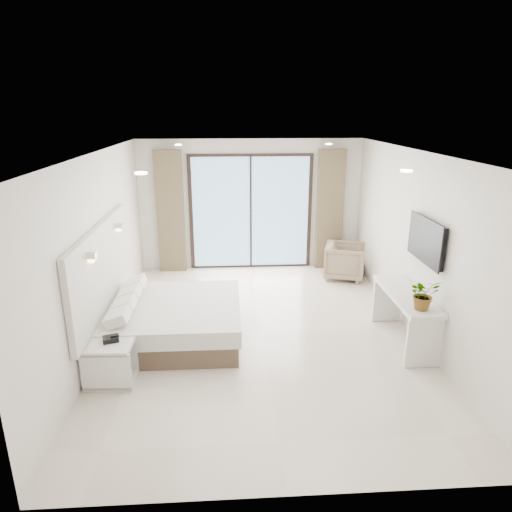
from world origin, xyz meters
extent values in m
plane|color=beige|center=(0.00, 0.00, 0.00)|extent=(6.20, 6.20, 0.00)
cube|color=silver|center=(0.00, 3.10, 1.35)|extent=(4.60, 0.02, 2.70)
cube|color=silver|center=(0.00, -3.10, 1.35)|extent=(4.60, 0.02, 2.70)
cube|color=silver|center=(-2.30, 0.00, 1.35)|extent=(0.02, 6.20, 2.70)
cube|color=silver|center=(2.30, 0.00, 1.35)|extent=(0.02, 6.20, 2.70)
cube|color=white|center=(0.00, 0.00, 2.70)|extent=(4.60, 6.20, 0.02)
cube|color=beige|center=(-2.25, -0.08, 1.15)|extent=(0.08, 3.00, 1.20)
cube|color=black|center=(2.25, -0.40, 1.55)|extent=(0.06, 1.00, 0.58)
cube|color=black|center=(2.21, -0.40, 1.55)|extent=(0.02, 1.04, 0.62)
cube|color=black|center=(0.00, 3.07, 1.20)|extent=(2.56, 0.04, 2.42)
cube|color=#85B0D5|center=(0.00, 3.04, 1.20)|extent=(2.40, 0.01, 2.30)
cube|color=brown|center=(-1.65, 2.96, 1.25)|extent=(0.55, 0.14, 2.50)
cube|color=brown|center=(1.65, 2.96, 1.25)|extent=(0.55, 0.14, 2.50)
cylinder|color=white|center=(-1.30, -1.80, 2.68)|extent=(0.12, 0.12, 0.02)
cylinder|color=white|center=(1.30, -1.80, 2.68)|extent=(0.12, 0.12, 0.02)
cylinder|color=white|center=(-1.30, 1.80, 2.68)|extent=(0.12, 0.12, 0.02)
cylinder|color=white|center=(1.30, 1.80, 2.68)|extent=(0.12, 0.12, 0.02)
cube|color=brown|center=(-1.31, -0.08, 0.15)|extent=(1.88, 1.79, 0.30)
cube|color=silver|center=(-1.31, -0.08, 0.42)|extent=(1.96, 1.86, 0.24)
cube|color=white|center=(-1.95, -0.69, 0.62)|extent=(0.28, 0.38, 0.14)
cube|color=white|center=(-1.95, -0.29, 0.62)|extent=(0.28, 0.38, 0.14)
cube|color=white|center=(-1.95, 0.13, 0.62)|extent=(0.28, 0.38, 0.14)
cube|color=white|center=(-1.95, 0.53, 0.62)|extent=(0.28, 0.38, 0.14)
cube|color=silver|center=(-1.97, -1.18, 0.51)|extent=(0.60, 0.50, 0.05)
cube|color=silver|center=(-1.97, -1.18, 0.03)|extent=(0.60, 0.50, 0.05)
cube|color=silver|center=(-1.97, -1.39, 0.26)|extent=(0.58, 0.08, 0.47)
cube|color=silver|center=(-1.97, -0.97, 0.26)|extent=(0.58, 0.08, 0.47)
cube|color=black|center=(-1.95, -1.12, 0.56)|extent=(0.22, 0.20, 0.06)
cube|color=silver|center=(2.04, -0.40, 0.74)|extent=(0.48, 1.55, 0.06)
cube|color=silver|center=(2.04, -1.10, 0.35)|extent=(0.47, 0.06, 0.71)
cube|color=silver|center=(2.04, 0.30, 0.35)|extent=(0.47, 0.06, 0.71)
imported|color=#33662D|center=(2.04, -0.94, 0.93)|extent=(0.42, 0.46, 0.33)
imported|color=#957B62|center=(1.85, 2.29, 0.39)|extent=(0.89, 0.93, 0.77)
camera|label=1|loc=(-0.48, -6.26, 3.27)|focal=32.00mm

